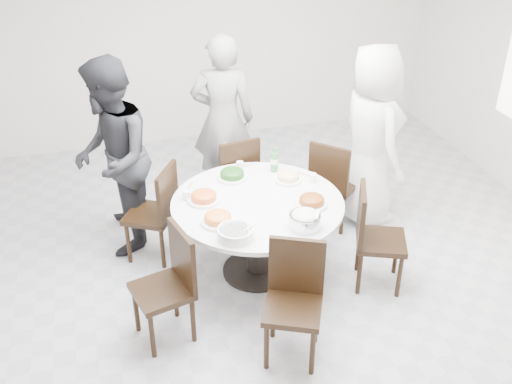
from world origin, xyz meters
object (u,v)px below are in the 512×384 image
object	(u,v)px
chair_se	(381,239)
diner_right	(371,136)
chair_nw	(150,212)
chair_sw	(162,289)
beverage_bottle	(274,159)
dining_table	(257,238)
chair_ne	(335,182)
diner_middle	(223,119)
soup_bowl	(235,233)
chair_n	(233,176)
chair_s	(293,307)
diner_left	(112,158)
rice_bowl	(305,221)

from	to	relation	value
chair_se	diner_right	world-z (taller)	diner_right
chair_nw	chair_sw	distance (m)	1.13
chair_nw	beverage_bottle	size ratio (longest dim) A/B	3.82
dining_table	chair_ne	xyz separation A→B (m)	(0.99, 0.61, 0.10)
chair_nw	chair_sw	xyz separation A→B (m)	(-0.05, -1.13, 0.00)
chair_sw	dining_table	bearing A→B (deg)	108.24
diner_middle	soup_bowl	xyz separation A→B (m)	(-0.34, -1.95, -0.12)
chair_se	beverage_bottle	size ratio (longest dim) A/B	3.82
dining_table	chair_n	bearing A→B (deg)	89.08
chair_sw	chair_s	bearing A→B (deg)	47.95
chair_sw	beverage_bottle	size ratio (longest dim) A/B	3.82
dining_table	diner_left	size ratio (longest dim) A/B	0.80
dining_table	chair_se	size ratio (longest dim) A/B	1.58
chair_nw	diner_right	size ratio (longest dim) A/B	0.51
chair_se	diner_left	world-z (taller)	diner_left
dining_table	chair_s	distance (m)	1.08
chair_ne	beverage_bottle	xyz separation A→B (m)	(-0.68, -0.11, 0.40)
chair_sw	diner_right	bearing A→B (deg)	103.73
dining_table	soup_bowl	world-z (taller)	soup_bowl
chair_s	beverage_bottle	world-z (taller)	beverage_bottle
chair_n	diner_left	bearing A→B (deg)	-0.18
chair_n	chair_nw	distance (m)	1.02
diner_middle	diner_right	bearing A→B (deg)	161.25
soup_bowl	beverage_bottle	xyz separation A→B (m)	(0.62, 0.99, 0.08)
diner_right	diner_middle	bearing A→B (deg)	52.26
diner_middle	rice_bowl	bearing A→B (deg)	110.42
beverage_bottle	diner_right	bearing A→B (deg)	7.04
chair_se	dining_table	bearing A→B (deg)	88.12
chair_sw	chair_s	xyz separation A→B (m)	(0.91, -0.47, 0.00)
chair_ne	chair_n	bearing A→B (deg)	24.23
chair_nw	chair_ne	bearing A→B (deg)	122.53
chair_n	rice_bowl	bearing A→B (deg)	90.01
chair_n	chair_sw	xyz separation A→B (m)	(-0.95, -1.60, 0.00)
chair_nw	beverage_bottle	bearing A→B (deg)	118.88
diner_middle	chair_se	bearing A→B (deg)	130.28
chair_nw	chair_s	distance (m)	1.81
dining_table	chair_nw	size ratio (longest dim) A/B	1.58
chair_n	soup_bowl	xyz separation A→B (m)	(-0.33, -1.48, 0.32)
diner_left	chair_n	bearing A→B (deg)	104.92
diner_middle	beverage_bottle	xyz separation A→B (m)	(0.28, -0.96, -0.04)
chair_n	soup_bowl	world-z (taller)	chair_n
chair_sw	diner_left	xyz separation A→B (m)	(-0.23, 1.41, 0.46)
chair_sw	soup_bowl	bearing A→B (deg)	86.49
dining_table	chair_s	size ratio (longest dim) A/B	1.58
chair_n	beverage_bottle	distance (m)	0.69
chair_ne	diner_middle	distance (m)	1.35
chair_nw	beverage_bottle	world-z (taller)	beverage_bottle
chair_nw	soup_bowl	bearing A→B (deg)	59.45
chair_s	soup_bowl	size ratio (longest dim) A/B	3.34
chair_ne	diner_left	size ratio (longest dim) A/B	0.51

